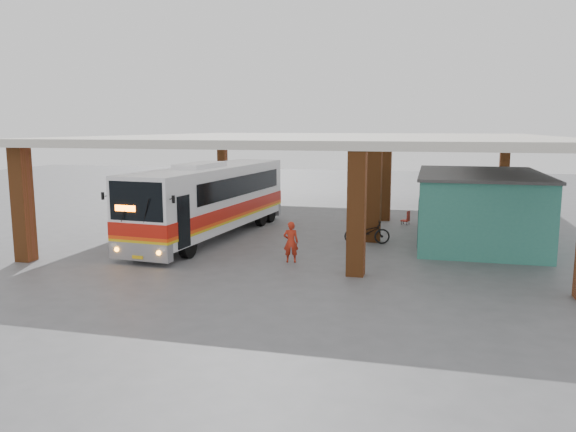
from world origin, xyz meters
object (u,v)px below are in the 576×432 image
Objects in this scene: motorcycle at (367,232)px; pedestrian at (291,242)px; coach_bus at (211,200)px; red_chair at (407,218)px.

motorcycle is 4.78m from pedestrian.
red_chair is at bearing 37.77° from coach_bus.
coach_bus is 10.44m from red_chair.
red_chair is at bearing -28.49° from motorcycle.
pedestrian is 2.13× the size of red_chair.
motorcycle is 1.27× the size of pedestrian.
pedestrian is at bearing -34.42° from coach_bus.
coach_bus reaches higher than motorcycle.
motorcycle is at bearing 6.44° from coach_bus.
coach_bus is 7.31m from motorcycle.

